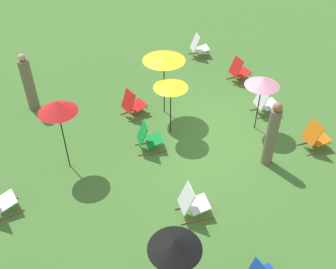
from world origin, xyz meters
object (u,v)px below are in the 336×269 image
object	(u,v)px
deckchair_10	(315,137)
deckchair_4	(148,138)
umbrella_4	(175,244)
deckchair_5	(265,102)
deckchair_7	(239,71)
umbrella_1	(164,57)
umbrella_3	(57,107)
umbrella_0	(171,84)
person_1	(29,84)
deckchair_3	(199,47)
deckchair_2	(192,203)
umbrella_2	(263,82)
person_0	(272,135)
deckchair_1	(133,104)

from	to	relation	value
deckchair_10	deckchair_4	bearing A→B (deg)	70.06
deckchair_4	umbrella_4	world-z (taller)	umbrella_4
deckchair_5	deckchair_7	distance (m)	1.93
deckchair_7	umbrella_1	xyz separation A→B (m)	(-0.33, 3.06, 1.47)
umbrella_4	umbrella_3	bearing A→B (deg)	6.68
umbrella_0	person_1	xyz separation A→B (m)	(3.11, 2.99, -0.71)
deckchair_3	person_1	world-z (taller)	person_1
deckchair_2	umbrella_2	world-z (taller)	umbrella_2
person_0	person_1	world-z (taller)	person_0
umbrella_4	deckchair_2	bearing A→B (deg)	-42.45
deckchair_4	umbrella_3	bearing A→B (deg)	95.83
deckchair_10	person_0	world-z (taller)	person_0
deckchair_3	umbrella_1	size ratio (longest dim) A/B	0.44
deckchair_10	umbrella_4	xyz separation A→B (m)	(-1.73, 5.37, 1.22)
umbrella_4	person_0	xyz separation A→B (m)	(1.92, -3.91, -0.70)
umbrella_4	person_0	world-z (taller)	person_0
deckchair_1	person_1	size ratio (longest dim) A/B	0.46
umbrella_1	person_1	bearing A→B (deg)	56.72
umbrella_4	deckchair_4	bearing A→B (deg)	-21.51
deckchair_5	umbrella_0	world-z (taller)	umbrella_0
umbrella_3	person_0	xyz separation A→B (m)	(-2.40, -4.42, -0.93)
deckchair_1	deckchair_2	world-z (taller)	same
deckchair_5	umbrella_3	bearing A→B (deg)	95.44
deckchair_3	umbrella_2	world-z (taller)	umbrella_2
deckchair_4	umbrella_2	distance (m)	3.34
deckchair_4	deckchair_5	distance (m)	3.78
umbrella_0	deckchair_3	bearing A→B (deg)	-43.31
deckchair_4	person_1	world-z (taller)	person_1
person_0	person_1	xyz separation A→B (m)	(5.42, 4.49, -0.04)
deckchair_1	umbrella_3	distance (m)	3.03
deckchair_3	deckchair_5	world-z (taller)	same
deckchair_10	umbrella_1	bearing A→B (deg)	47.15
umbrella_0	person_0	size ratio (longest dim) A/B	0.91
umbrella_2	person_0	distance (m)	1.56
deckchair_3	deckchair_4	bearing A→B (deg)	149.26
person_0	deckchair_7	bearing A→B (deg)	174.68
umbrella_1	umbrella_3	xyz separation A→B (m)	(-0.84, 3.25, -0.01)
deckchair_2	umbrella_1	size ratio (longest dim) A/B	0.44
umbrella_3	deckchair_5	bearing A→B (deg)	-96.81
deckchair_4	deckchair_7	size ratio (longest dim) A/B	1.04
umbrella_4	deckchair_7	bearing A→B (deg)	-46.60
umbrella_1	deckchair_7	bearing A→B (deg)	-83.81
deckchair_1	deckchair_7	distance (m)	3.93
deckchair_4	umbrella_1	size ratio (longest dim) A/B	0.44
umbrella_0	umbrella_3	world-z (taller)	umbrella_3
deckchair_3	person_1	distance (m)	6.22
deckchair_4	umbrella_0	world-z (taller)	umbrella_0
deckchair_3	umbrella_1	distance (m)	4.06
person_1	deckchair_1	bearing A→B (deg)	-20.02
deckchair_10	deckchair_1	bearing A→B (deg)	52.57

